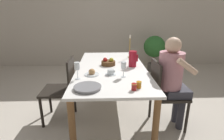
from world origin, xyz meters
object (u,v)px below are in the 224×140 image
at_px(wine_glass_water, 77,67).
at_px(chair_opposite, 63,88).
at_px(person_seated, 173,76).
at_px(red_pitcher, 133,59).
at_px(jam_jar_red, 139,84).
at_px(fruit_bowl, 108,62).
at_px(bread_plate, 92,73).
at_px(jam_jar_amber, 134,86).
at_px(candlestick_tall, 130,49).
at_px(serving_tray, 88,87).
at_px(wine_glass_juice, 124,66).
at_px(chair_person_side, 164,92).
at_px(potted_plant, 154,48).
at_px(teacup_near_person, 111,72).

bearing_deg(wine_glass_water, chair_opposite, 132.35).
relative_size(chair_opposite, person_seated, 0.75).
distance_m(red_pitcher, wine_glass_water, 0.86).
xyz_separation_m(jam_jar_red, fruit_bowl, (-0.30, 0.84, 0.00)).
distance_m(person_seated, wine_glass_water, 1.18).
bearing_deg(jam_jar_red, bread_plate, 140.75).
bearing_deg(jam_jar_amber, fruit_bowl, 105.16).
bearing_deg(candlestick_tall, person_seated, -64.94).
xyz_separation_m(person_seated, candlestick_tall, (-0.42, 0.90, 0.17)).
relative_size(person_seated, red_pitcher, 5.33).
bearing_deg(red_pitcher, serving_tray, -127.01).
bearing_deg(bread_plate, wine_glass_juice, -13.01).
bearing_deg(person_seated, bread_plate, -92.86).
xyz_separation_m(chair_person_side, candlestick_tall, (-0.34, 0.89, 0.39)).
xyz_separation_m(person_seated, jam_jar_red, (-0.50, -0.37, 0.05)).
distance_m(jam_jar_red, potted_plant, 2.84).
height_order(chair_opposite, serving_tray, chair_opposite).
bearing_deg(serving_tray, candlestick_tall, 64.78).
relative_size(jam_jar_amber, jam_jar_red, 1.00).
xyz_separation_m(serving_tray, bread_plate, (0.01, 0.42, 0.01)).
height_order(red_pitcher, jam_jar_amber, red_pitcher).
relative_size(chair_opposite, serving_tray, 3.17).
distance_m(red_pitcher, bread_plate, 0.66).
bearing_deg(fruit_bowl, wine_glass_juice, -71.29).
xyz_separation_m(wine_glass_water, teacup_near_person, (0.39, 0.14, -0.12)).
xyz_separation_m(red_pitcher, candlestick_tall, (0.03, 0.51, 0.04)).
relative_size(red_pitcher, fruit_bowl, 1.09).
distance_m(candlestick_tall, potted_plant, 1.66).
bearing_deg(chair_person_side, jam_jar_red, -47.03).
height_order(teacup_near_person, bread_plate, bread_plate).
height_order(chair_opposite, bread_plate, chair_opposite).
height_order(person_seated, bread_plate, person_seated).
distance_m(wine_glass_juice, bread_plate, 0.41).
height_order(chair_opposite, teacup_near_person, chair_opposite).
relative_size(wine_glass_water, jam_jar_amber, 2.91).
bearing_deg(teacup_near_person, fruit_bowl, 92.96).
xyz_separation_m(wine_glass_juice, serving_tray, (-0.40, -0.33, -0.12)).
bearing_deg(candlestick_tall, teacup_near_person, -112.42).
bearing_deg(wine_glass_juice, fruit_bowl, 108.71).
relative_size(chair_person_side, jam_jar_red, 12.77).
relative_size(serving_tray, bread_plate, 1.54).
bearing_deg(person_seated, chair_person_side, -99.99).
relative_size(chair_person_side, chair_opposite, 1.00).
xyz_separation_m(chair_person_side, jam_jar_red, (-0.41, -0.38, 0.28)).
bearing_deg(jam_jar_red, chair_opposite, 148.66).
bearing_deg(wine_glass_water, potted_plant, 56.93).
relative_size(chair_person_side, potted_plant, 0.98).
relative_size(bread_plate, potted_plant, 0.20).
bearing_deg(potted_plant, fruit_bowl, -122.98).
distance_m(serving_tray, jam_jar_red, 0.53).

